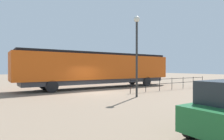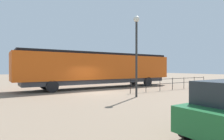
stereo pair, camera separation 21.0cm
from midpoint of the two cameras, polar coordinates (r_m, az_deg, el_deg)
ground_plane at (r=16.85m, az=-5.08°, el=-6.83°), size 120.00×120.00×0.00m
locomotive at (r=21.17m, az=-1.94°, el=0.61°), size 3.09×17.83×3.85m
lamp_post at (r=14.32m, az=7.85°, el=7.98°), size 0.45×0.45×6.07m
platform_fence at (r=19.88m, az=18.19°, el=-3.47°), size 0.05×10.77×1.21m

